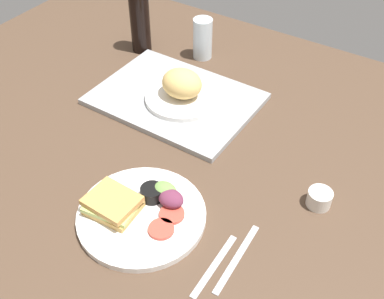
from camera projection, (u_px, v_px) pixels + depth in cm
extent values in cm
cube|color=#4C3828|center=(179.00, 169.00, 117.99)|extent=(190.00, 150.00, 3.00)
cube|color=#9EA0A3|center=(175.00, 99.00, 136.01)|extent=(45.26, 33.36, 1.60)
cylinder|color=white|center=(183.00, 97.00, 133.98)|extent=(21.41, 21.41, 1.40)
ellipsoid|color=#DBB266|center=(182.00, 83.00, 130.87)|extent=(11.66, 10.07, 7.95)
cylinder|color=white|center=(142.00, 215.00, 104.17)|extent=(28.66, 28.66, 1.60)
cube|color=tan|center=(113.00, 208.00, 103.85)|extent=(11.59, 9.73, 1.40)
cube|color=#B2C66B|center=(113.00, 204.00, 103.03)|extent=(12.24, 10.56, 1.00)
cube|color=tan|center=(112.00, 201.00, 102.22)|extent=(11.28, 9.35, 1.40)
cylinder|color=#D14738|center=(161.00, 229.00, 99.90)|extent=(5.60, 5.60, 0.80)
cylinder|color=#D14738|center=(172.00, 214.00, 102.90)|extent=(5.60, 5.60, 0.80)
cylinder|color=black|center=(152.00, 193.00, 105.99)|extent=(5.20, 5.20, 3.00)
cylinder|color=#EFEACC|center=(152.00, 190.00, 105.25)|extent=(4.26, 4.26, 0.60)
ellipsoid|color=#729E4C|center=(164.00, 191.00, 106.08)|extent=(6.00, 4.80, 3.60)
ellipsoid|color=#6B2D47|center=(171.00, 199.00, 104.35)|extent=(6.00, 4.80, 3.60)
cylinder|color=silver|center=(203.00, 39.00, 149.85)|extent=(6.16, 6.16, 13.22)
cylinder|color=black|center=(140.00, 20.00, 150.53)|extent=(6.40, 6.40, 21.15)
cylinder|color=silver|center=(319.00, 198.00, 106.26)|extent=(5.60, 5.60, 4.00)
cube|color=#B7B7BC|center=(214.00, 265.00, 95.33)|extent=(1.73, 17.02, 0.50)
cube|color=#B7B7BC|center=(237.00, 258.00, 96.60)|extent=(2.17, 19.04, 0.50)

